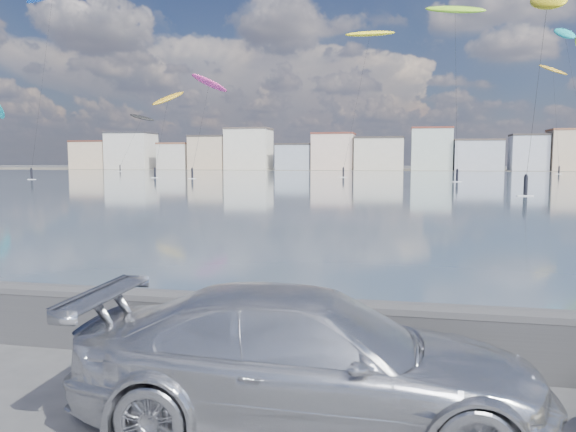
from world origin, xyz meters
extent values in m
cube|color=#3C525E|center=(0.00, 91.50, 0.01)|extent=(500.00, 177.00, 0.00)
cube|color=#4C473D|center=(0.00, 200.00, 0.01)|extent=(500.00, 60.00, 0.00)
cube|color=#28282B|center=(0.00, 2.70, 0.45)|extent=(400.00, 0.35, 0.90)
cylinder|color=#28282B|center=(0.00, 2.70, 0.90)|extent=(400.00, 0.36, 0.36)
cube|color=#CCB293|center=(-112.00, 186.00, 5.00)|extent=(14.00, 11.00, 10.00)
cube|color=#562D23|center=(-112.00, 186.00, 10.30)|extent=(14.28, 11.22, 0.60)
cube|color=beige|center=(-96.50, 186.00, 6.50)|extent=(16.00, 12.00, 13.00)
cube|color=#2D2D33|center=(-96.50, 186.00, 13.30)|extent=(16.32, 12.24, 0.60)
cube|color=beige|center=(-79.00, 186.00, 4.50)|extent=(11.00, 10.00, 9.00)
cube|color=brown|center=(-79.00, 186.00, 9.30)|extent=(11.22, 10.20, 0.60)
cube|color=#CCB293|center=(-66.00, 186.00, 5.75)|extent=(13.00, 11.00, 11.50)
cube|color=#383330|center=(-66.00, 186.00, 11.80)|extent=(13.26, 11.22, 0.60)
cube|color=beige|center=(-51.50, 186.00, 7.00)|extent=(15.00, 12.00, 14.00)
cube|color=#4C423D|center=(-51.50, 186.00, 14.30)|extent=(15.30, 12.24, 0.60)
cube|color=#9EA8B7|center=(-35.00, 186.00, 4.25)|extent=(12.00, 10.00, 8.50)
cube|color=#383330|center=(-35.00, 186.00, 8.80)|extent=(12.24, 10.20, 0.60)
cube|color=beige|center=(-21.50, 186.00, 6.00)|extent=(14.00, 11.00, 12.00)
cube|color=brown|center=(-21.50, 186.00, 12.30)|extent=(14.28, 11.22, 0.60)
cube|color=beige|center=(-6.00, 186.00, 5.25)|extent=(16.00, 13.00, 10.50)
cube|color=#383330|center=(-6.00, 186.00, 10.80)|extent=(16.32, 13.26, 0.60)
cube|color=#B7C6BC|center=(11.00, 186.00, 6.75)|extent=(13.00, 10.00, 13.50)
cube|color=brown|center=(11.00, 186.00, 13.80)|extent=(13.26, 10.20, 0.60)
cube|color=#B2B7C6|center=(25.50, 186.00, 4.75)|extent=(15.00, 12.00, 9.50)
cube|color=#4C423D|center=(25.50, 186.00, 9.80)|extent=(15.30, 12.24, 0.60)
cube|color=#B2B7C6|center=(41.00, 186.00, 5.50)|extent=(11.00, 9.00, 11.00)
cube|color=#383330|center=(41.00, 186.00, 11.30)|extent=(11.22, 9.18, 0.60)
cube|color=#CCB293|center=(54.00, 186.00, 6.25)|extent=(14.00, 11.00, 12.50)
cube|color=brown|center=(54.00, 186.00, 12.80)|extent=(14.28, 11.22, 0.60)
imported|color=silver|center=(1.97, 0.69, 0.82)|extent=(5.72, 2.53, 1.63)
ellipsoid|color=#8CD826|center=(10.24, 91.72, 27.62)|extent=(10.11, 4.76, 3.37)
cube|color=white|center=(10.50, 81.98, 0.05)|extent=(1.40, 0.42, 0.08)
cylinder|color=black|center=(10.50, 81.98, 0.95)|extent=(0.36, 0.36, 1.70)
sphere|color=black|center=(10.50, 81.98, 1.85)|extent=(0.28, 0.28, 0.28)
cylinder|color=black|center=(10.37, 86.85, 14.46)|extent=(0.29, 9.78, 26.33)
ellipsoid|color=#E5338C|center=(-35.87, 102.67, 18.64)|extent=(7.42, 5.84, 4.42)
cube|color=white|center=(-33.80, 87.37, 0.05)|extent=(1.40, 0.42, 0.08)
cylinder|color=black|center=(-33.80, 87.37, 0.95)|extent=(0.36, 0.36, 1.70)
sphere|color=black|center=(-33.80, 87.37, 1.85)|extent=(0.28, 0.28, 0.28)
cylinder|color=black|center=(-34.84, 95.02, 9.97)|extent=(2.11, 15.32, 17.36)
ellipsoid|color=#BF8C19|center=(-45.23, 103.71, 15.94)|extent=(6.15, 7.64, 4.31)
cube|color=white|center=(-42.51, 90.94, 0.05)|extent=(1.40, 0.42, 0.08)
cylinder|color=black|center=(-42.51, 90.94, 0.95)|extent=(0.36, 0.36, 1.70)
sphere|color=black|center=(-42.51, 90.94, 1.85)|extent=(0.28, 0.28, 0.28)
cylinder|color=black|center=(-43.87, 97.32, 8.62)|extent=(2.75, 12.80, 14.66)
ellipsoid|color=yellow|center=(16.96, 58.24, 19.65)|extent=(3.55, 9.85, 5.38)
cube|color=white|center=(13.53, 47.84, 0.05)|extent=(1.40, 0.42, 0.08)
cylinder|color=black|center=(13.53, 47.84, 0.95)|extent=(0.36, 0.36, 1.70)
sphere|color=black|center=(13.53, 47.84, 1.85)|extent=(0.28, 0.28, 0.28)
cylinder|color=black|center=(15.25, 53.04, 10.47)|extent=(3.46, 10.44, 18.36)
ellipsoid|color=yellow|center=(-4.91, 114.82, 29.45)|extent=(11.18, 6.87, 2.59)
cube|color=white|center=(-8.77, 101.63, 0.05)|extent=(1.40, 0.42, 0.08)
cylinder|color=black|center=(-8.77, 101.63, 0.95)|extent=(0.36, 0.36, 1.70)
sphere|color=black|center=(-8.77, 101.63, 1.85)|extent=(0.28, 0.28, 0.28)
cylinder|color=black|center=(-6.84, 108.22, 15.38)|extent=(3.90, 13.23, 28.17)
ellipsoid|color=#19BFBF|center=(33.63, 119.28, 28.72)|extent=(4.05, 8.64, 5.05)
cube|color=white|center=(-58.83, 78.02, 0.05)|extent=(1.40, 0.42, 0.08)
cylinder|color=black|center=(-58.83, 78.02, 0.95)|extent=(0.36, 0.36, 1.70)
sphere|color=black|center=(-58.83, 78.02, 1.85)|extent=(0.28, 0.28, 0.28)
cylinder|color=black|center=(-59.97, 83.71, 17.53)|extent=(2.33, 11.42, 32.46)
ellipsoid|color=#BF8C19|center=(39.60, 153.09, 26.56)|extent=(7.59, 2.86, 4.13)
cube|color=white|center=(38.32, 137.46, 0.05)|extent=(1.40, 0.42, 0.08)
cylinder|color=black|center=(38.32, 137.46, 0.95)|extent=(0.36, 0.36, 1.70)
sphere|color=black|center=(38.32, 137.46, 1.85)|extent=(0.28, 0.28, 0.28)
cylinder|color=black|center=(38.96, 145.27, 13.93)|extent=(1.31, 15.65, 25.28)
ellipsoid|color=black|center=(-77.43, 156.77, 16.47)|extent=(7.77, 3.68, 3.39)
cube|color=white|center=(-81.22, 149.14, 0.05)|extent=(1.40, 0.42, 0.08)
cylinder|color=black|center=(-81.22, 149.14, 0.95)|extent=(0.36, 0.36, 1.70)
sphere|color=black|center=(-81.22, 149.14, 1.85)|extent=(0.28, 0.28, 0.28)
cylinder|color=black|center=(-79.33, 152.95, 8.88)|extent=(3.83, 7.67, 15.18)
camera|label=1|loc=(3.05, -5.72, 3.18)|focal=35.00mm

